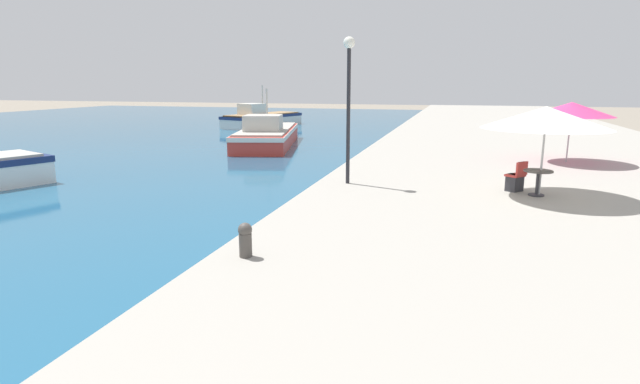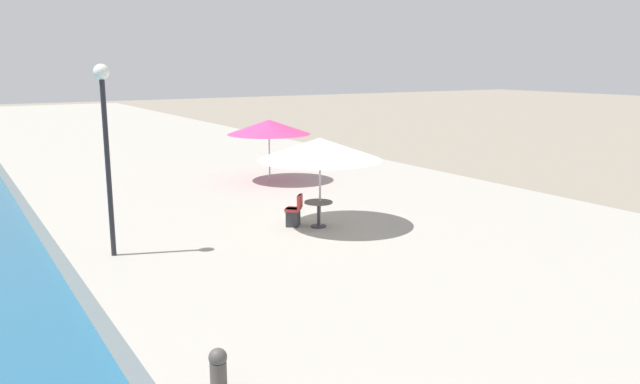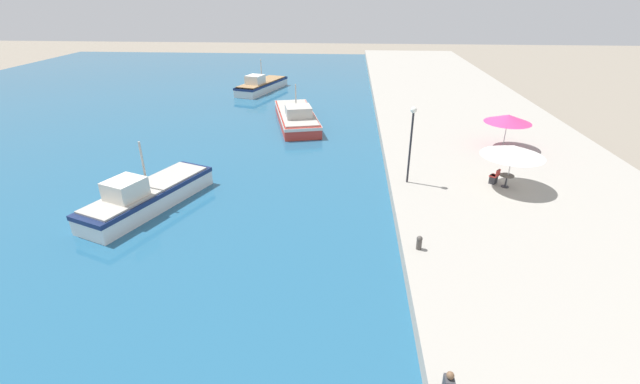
# 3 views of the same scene
# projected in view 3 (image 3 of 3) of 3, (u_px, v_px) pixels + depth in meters

# --- Properties ---
(water_basin) EXTENTS (56.00, 90.00, 0.04)m
(water_basin) POSITION_uv_depth(u_px,v_px,m) (91.00, 115.00, 42.16)
(water_basin) COLOR #235B7F
(water_basin) RESTS_ON ground_plane
(quay_promenade) EXTENTS (16.00, 90.00, 0.79)m
(quay_promenade) POSITION_uv_depth(u_px,v_px,m) (463.00, 118.00, 39.71)
(quay_promenade) COLOR #A39E93
(quay_promenade) RESTS_ON ground_plane
(fishing_boat_near) EXTENTS (5.26, 8.54, 3.86)m
(fishing_boat_near) POSITION_uv_depth(u_px,v_px,m) (147.00, 195.00, 23.92)
(fishing_boat_near) COLOR white
(fishing_boat_near) RESTS_ON water_basin
(fishing_boat_mid) EXTENTS (5.44, 10.50, 3.59)m
(fishing_boat_mid) POSITION_uv_depth(u_px,v_px,m) (296.00, 116.00, 38.87)
(fishing_boat_mid) COLOR red
(fishing_boat_mid) RESTS_ON water_basin
(fishing_boat_far) EXTENTS (5.16, 9.15, 3.73)m
(fishing_boat_far) POSITION_uv_depth(u_px,v_px,m) (261.00, 85.00, 51.44)
(fishing_boat_far) COLOR silver
(fishing_boat_far) RESTS_ON water_basin
(cafe_umbrella_pink) EXTENTS (3.51, 3.51, 2.54)m
(cafe_umbrella_pink) POSITION_uv_depth(u_px,v_px,m) (513.00, 151.00, 24.03)
(cafe_umbrella_pink) COLOR #B7B7B7
(cafe_umbrella_pink) RESTS_ON quay_promenade
(cafe_umbrella_white) EXTENTS (3.26, 3.26, 2.43)m
(cafe_umbrella_white) POSITION_uv_depth(u_px,v_px,m) (508.00, 119.00, 30.28)
(cafe_umbrella_white) COLOR #B7B7B7
(cafe_umbrella_white) RESTS_ON quay_promenade
(cafe_table) EXTENTS (0.80, 0.80, 0.74)m
(cafe_table) POSITION_uv_depth(u_px,v_px,m) (506.00, 179.00, 24.73)
(cafe_table) COLOR #333338
(cafe_table) RESTS_ON quay_promenade
(cafe_chair_left) EXTENTS (0.58, 0.58, 0.91)m
(cafe_chair_left) POSITION_uv_depth(u_px,v_px,m) (493.00, 178.00, 25.26)
(cafe_chair_left) COLOR #2D2D33
(cafe_chair_left) RESTS_ON quay_promenade
(cafe_chair_right) EXTENTS (0.59, 0.59, 0.91)m
(cafe_chair_right) POSITION_uv_depth(u_px,v_px,m) (494.00, 178.00, 25.32)
(cafe_chair_right) COLOR #2D2D33
(cafe_chair_right) RESTS_ON quay_promenade
(mooring_bollard) EXTENTS (0.26, 0.26, 0.65)m
(mooring_bollard) POSITION_uv_depth(u_px,v_px,m) (419.00, 242.00, 18.86)
(mooring_bollard) COLOR #4C4742
(mooring_bollard) RESTS_ON quay_promenade
(lamppost) EXTENTS (0.36, 0.36, 4.56)m
(lamppost) POSITION_uv_depth(u_px,v_px,m) (412.00, 132.00, 24.27)
(lamppost) COLOR #232328
(lamppost) RESTS_ON quay_promenade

